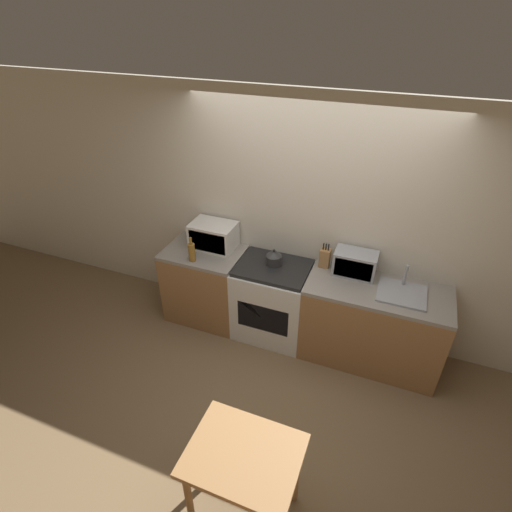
{
  "coord_description": "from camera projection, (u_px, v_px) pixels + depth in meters",
  "views": [
    {
      "loc": [
        0.83,
        -2.39,
        3.24
      ],
      "look_at": [
        -0.41,
        0.76,
        1.05
      ],
      "focal_mm": 28.0,
      "sensor_mm": 36.0,
      "label": 1
    }
  ],
  "objects": [
    {
      "name": "wall_back",
      "position": [
        308.0,
        222.0,
        4.12
      ],
      "size": [
        10.0,
        0.06,
        2.6
      ],
      "color": "beige",
      "rests_on": "ground_plane"
    },
    {
      "name": "counter_left_run",
      "position": [
        206.0,
        284.0,
        4.64
      ],
      "size": [
        0.86,
        0.62,
        0.9
      ],
      "color": "olive",
      "rests_on": "ground_plane"
    },
    {
      "name": "ground_plane",
      "position": [
        266.0,
        395.0,
        3.88
      ],
      "size": [
        16.0,
        16.0,
        0.0
      ],
      "primitive_type": "plane",
      "color": "brown"
    },
    {
      "name": "stove_range",
      "position": [
        272.0,
        300.0,
        4.39
      ],
      "size": [
        0.78,
        0.62,
        0.9
      ],
      "color": "silver",
      "rests_on": "ground_plane"
    },
    {
      "name": "kettle",
      "position": [
        274.0,
        258.0,
        4.14
      ],
      "size": [
        0.17,
        0.17,
        0.18
      ],
      "color": "#2D2D2D",
      "rests_on": "stove_range"
    },
    {
      "name": "sink_basin",
      "position": [
        402.0,
        293.0,
        3.75
      ],
      "size": [
        0.45,
        0.39,
        0.24
      ],
      "color": "#999BA0",
      "rests_on": "counter_right_run"
    },
    {
      "name": "dining_table",
      "position": [
        244.0,
        465.0,
        2.65
      ],
      "size": [
        0.74,
        0.58,
        0.77
      ],
      "color": "#9E7042",
      "rests_on": "ground_plane"
    },
    {
      "name": "microwave",
      "position": [
        213.0,
        236.0,
        4.39
      ],
      "size": [
        0.49,
        0.33,
        0.29
      ],
      "color": "silver",
      "rests_on": "counter_left_run"
    },
    {
      "name": "counter_right_run",
      "position": [
        372.0,
        324.0,
        4.06
      ],
      "size": [
        1.37,
        0.62,
        0.9
      ],
      "color": "olive",
      "rests_on": "ground_plane"
    },
    {
      "name": "knife_block",
      "position": [
        325.0,
        258.0,
        4.09
      ],
      "size": [
        0.1,
        0.09,
        0.27
      ],
      "color": "#9E7042",
      "rests_on": "counter_right_run"
    },
    {
      "name": "toaster_oven",
      "position": [
        355.0,
        264.0,
        3.96
      ],
      "size": [
        0.42,
        0.24,
        0.25
      ],
      "color": "#999BA0",
      "rests_on": "counter_right_run"
    },
    {
      "name": "bottle",
      "position": [
        192.0,
        252.0,
        4.18
      ],
      "size": [
        0.07,
        0.07,
        0.28
      ],
      "color": "olive",
      "rests_on": "counter_left_run"
    }
  ]
}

